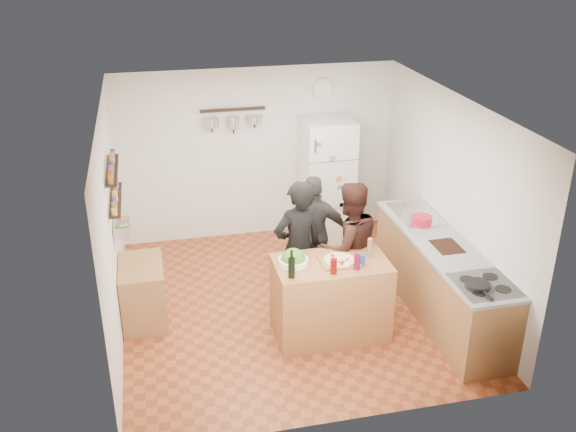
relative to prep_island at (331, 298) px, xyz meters
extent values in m
plane|color=brown|center=(-0.31, 0.68, -0.46)|extent=(4.20, 4.20, 0.00)
plane|color=white|center=(-0.31, 0.68, 2.04)|extent=(4.20, 4.20, 0.00)
plane|color=silver|center=(-0.31, 2.78, 0.79)|extent=(4.00, 0.00, 4.00)
plane|color=silver|center=(-2.31, 0.68, 0.79)|extent=(0.00, 4.20, 4.20)
plane|color=silver|center=(1.69, 0.68, 0.79)|extent=(0.00, 4.20, 4.20)
cube|color=#A0693A|center=(0.00, 0.00, 0.00)|extent=(1.25, 0.72, 0.91)
cube|color=olive|center=(0.08, -0.02, 0.47)|extent=(0.42, 0.34, 0.02)
cylinder|color=beige|center=(0.08, -0.02, 0.48)|extent=(0.34, 0.34, 0.02)
cylinder|color=white|center=(-0.42, 0.05, 0.49)|extent=(0.33, 0.33, 0.07)
cylinder|color=black|center=(-0.50, -0.22, 0.57)|extent=(0.07, 0.07, 0.22)
cylinder|color=#5D0807|center=(-0.05, -0.24, 0.54)|extent=(0.07, 0.07, 0.17)
cylinder|color=maroon|center=(0.22, -0.20, 0.54)|extent=(0.07, 0.07, 0.17)
cylinder|color=#91633D|center=(0.45, 0.05, 0.54)|extent=(0.06, 0.06, 0.18)
cylinder|color=#1B4395|center=(0.30, -0.12, 0.52)|extent=(0.07, 0.07, 0.12)
imported|color=black|center=(-0.25, 0.53, 0.38)|extent=(0.68, 0.52, 1.68)
imported|color=black|center=(0.34, 0.45, 0.36)|extent=(0.90, 0.76, 1.64)
imported|color=#302E2B|center=(0.06, 1.00, 0.31)|extent=(0.96, 0.57, 1.53)
cube|color=#9E7042|center=(1.39, 0.13, -0.01)|extent=(0.63, 2.63, 0.90)
cube|color=white|center=(1.39, -0.82, 0.46)|extent=(0.60, 0.62, 0.02)
cylinder|color=black|center=(1.29, -0.85, 0.49)|extent=(0.26, 0.26, 0.05)
cube|color=silver|center=(1.39, 0.98, 0.46)|extent=(0.50, 0.80, 0.03)
cube|color=brown|center=(1.39, 0.05, 0.46)|extent=(0.30, 0.40, 0.02)
cylinder|color=red|center=(1.34, 0.67, 0.52)|extent=(0.25, 0.25, 0.11)
cube|color=white|center=(0.64, 2.43, 0.45)|extent=(0.70, 0.68, 1.80)
cylinder|color=silver|center=(0.64, 2.76, 1.69)|extent=(0.30, 0.03, 0.30)
cube|color=black|center=(-2.24, 0.88, 1.04)|extent=(0.12, 1.00, 0.02)
cube|color=black|center=(-2.24, 0.88, 1.40)|extent=(0.12, 1.00, 0.02)
cube|color=silver|center=(-2.21, 0.88, 0.69)|extent=(0.18, 0.35, 0.14)
cube|color=#AD8248|center=(-2.05, 0.73, -0.09)|extent=(0.50, 0.80, 0.73)
cube|color=black|center=(-0.66, 2.68, 1.49)|extent=(0.90, 0.04, 0.04)
camera|label=1|loc=(-1.82, -5.90, 3.81)|focal=40.00mm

